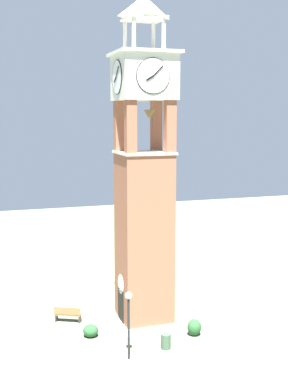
# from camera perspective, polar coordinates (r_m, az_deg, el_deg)

# --- Properties ---
(ground) EXTENTS (80.00, 80.00, 0.00)m
(ground) POSITION_cam_1_polar(r_m,az_deg,el_deg) (31.62, 0.00, -14.22)
(ground) COLOR #5B664C
(clock_tower) EXTENTS (3.40, 3.40, 18.82)m
(clock_tower) POSITION_cam_1_polar(r_m,az_deg,el_deg) (29.50, -0.00, -0.04)
(clock_tower) COLOR #93543D
(clock_tower) RESTS_ON ground
(park_bench) EXTENTS (1.11, 1.63, 0.95)m
(park_bench) POSITION_cam_1_polar(r_m,az_deg,el_deg) (31.94, -8.37, -13.14)
(park_bench) COLOR brown
(park_bench) RESTS_ON ground
(lamp_post) EXTENTS (0.36, 0.36, 3.51)m
(lamp_post) POSITION_cam_1_polar(r_m,az_deg,el_deg) (26.54, -1.71, -13.05)
(lamp_post) COLOR black
(lamp_post) RESTS_ON ground
(trash_bin) EXTENTS (0.52, 0.52, 0.80)m
(trash_bin) POSITION_cam_1_polar(r_m,az_deg,el_deg) (28.43, 2.41, -16.06)
(trash_bin) COLOR #38513D
(trash_bin) RESTS_ON ground
(shrub_near_entry) EXTENTS (0.77, 0.77, 0.92)m
(shrub_near_entry) POSITION_cam_1_polar(r_m,az_deg,el_deg) (30.04, 5.55, -14.58)
(shrub_near_entry) COLOR #234C28
(shrub_near_entry) RESTS_ON ground
(shrub_left_of_tower) EXTENTS (0.84, 0.84, 0.69)m
(shrub_left_of_tower) POSITION_cam_1_polar(r_m,az_deg,el_deg) (29.93, -5.88, -14.92)
(shrub_left_of_tower) COLOR #234C28
(shrub_left_of_tower) RESTS_ON ground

